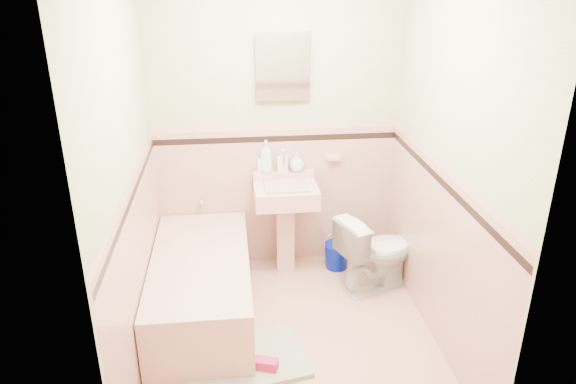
{
  "coord_description": "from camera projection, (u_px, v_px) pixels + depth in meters",
  "views": [
    {
      "loc": [
        -0.38,
        -3.1,
        2.42
      ],
      "look_at": [
        0.0,
        0.25,
        1.0
      ],
      "focal_mm": 33.65,
      "sensor_mm": 36.0,
      "label": 1
    }
  ],
  "objects": [
    {
      "name": "floor",
      "position": [
        292.0,
        335.0,
        3.82
      ],
      "size": [
        2.2,
        2.2,
        0.0
      ],
      "primitive_type": "plane",
      "color": "#D89F8D",
      "rests_on": "ground"
    },
    {
      "name": "wall_back",
      "position": [
        276.0,
        123.0,
        4.34
      ],
      "size": [
        2.5,
        0.0,
        2.5
      ],
      "primitive_type": "plane",
      "rotation": [
        1.57,
        0.0,
        0.0
      ],
      "color": "#F5E5C7",
      "rests_on": "ground"
    },
    {
      "name": "wall_front",
      "position": [
        323.0,
        259.0,
        2.33
      ],
      "size": [
        2.5,
        0.0,
        2.5
      ],
      "primitive_type": "plane",
      "rotation": [
        -1.57,
        0.0,
        0.0
      ],
      "color": "#F5E5C7",
      "rests_on": "ground"
    },
    {
      "name": "wall_left",
      "position": [
        127.0,
        177.0,
        3.23
      ],
      "size": [
        0.0,
        2.5,
        2.5
      ],
      "primitive_type": "plane",
      "rotation": [
        1.57,
        0.0,
        1.57
      ],
      "color": "#F5E5C7",
      "rests_on": "ground"
    },
    {
      "name": "wall_right",
      "position": [
        448.0,
        164.0,
        3.44
      ],
      "size": [
        0.0,
        2.5,
        2.5
      ],
      "primitive_type": "plane",
      "rotation": [
        1.57,
        0.0,
        -1.57
      ],
      "color": "#F5E5C7",
      "rests_on": "ground"
    },
    {
      "name": "wainscot_back",
      "position": [
        277.0,
        197.0,
        4.58
      ],
      "size": [
        2.0,
        0.0,
        2.0
      ],
      "primitive_type": "plane",
      "rotation": [
        1.57,
        0.0,
        0.0
      ],
      "color": "#DAA492",
      "rests_on": "ground"
    },
    {
      "name": "wainscot_front",
      "position": [
        319.0,
        376.0,
        2.59
      ],
      "size": [
        2.0,
        0.0,
        2.0
      ],
      "primitive_type": "plane",
      "rotation": [
        -1.57,
        0.0,
        0.0
      ],
      "color": "#DAA492",
      "rests_on": "ground"
    },
    {
      "name": "wainscot_left",
      "position": [
        141.0,
        270.0,
        3.48
      ],
      "size": [
        0.0,
        2.2,
        2.2
      ],
      "primitive_type": "plane",
      "rotation": [
        1.57,
        0.0,
        1.57
      ],
      "color": "#DAA492",
      "rests_on": "ground"
    },
    {
      "name": "wainscot_right",
      "position": [
        435.0,
        254.0,
        3.69
      ],
      "size": [
        0.0,
        2.2,
        2.2
      ],
      "primitive_type": "plane",
      "rotation": [
        1.57,
        0.0,
        -1.57
      ],
      "color": "#DAA492",
      "rests_on": "ground"
    },
    {
      "name": "accent_back",
      "position": [
        277.0,
        139.0,
        4.38
      ],
      "size": [
        2.0,
        0.0,
        2.0
      ],
      "primitive_type": "plane",
      "rotation": [
        1.57,
        0.0,
        0.0
      ],
      "color": "black",
      "rests_on": "ground"
    },
    {
      "name": "accent_front",
      "position": [
        321.0,
        283.0,
        2.39
      ],
      "size": [
        2.0,
        0.0,
        2.0
      ],
      "primitive_type": "plane",
      "rotation": [
        -1.57,
        0.0,
        0.0
      ],
      "color": "black",
      "rests_on": "ground"
    },
    {
      "name": "accent_left",
      "position": [
        133.0,
        197.0,
        3.28
      ],
      "size": [
        0.0,
        2.2,
        2.2
      ],
      "primitive_type": "plane",
      "rotation": [
        1.57,
        0.0,
        1.57
      ],
      "color": "black",
      "rests_on": "ground"
    },
    {
      "name": "accent_right",
      "position": [
        443.0,
        183.0,
        3.49
      ],
      "size": [
        0.0,
        2.2,
        2.2
      ],
      "primitive_type": "plane",
      "rotation": [
        1.57,
        0.0,
        -1.57
      ],
      "color": "black",
      "rests_on": "ground"
    },
    {
      "name": "cap_back",
      "position": [
        276.0,
        127.0,
        4.34
      ],
      "size": [
        2.0,
        0.0,
        2.0
      ],
      "primitive_type": "plane",
      "rotation": [
        1.57,
        0.0,
        0.0
      ],
      "color": "#D89C90",
      "rests_on": "ground"
    },
    {
      "name": "cap_front",
      "position": [
        322.0,
        263.0,
        2.35
      ],
      "size": [
        2.0,
        0.0,
        2.0
      ],
      "primitive_type": "plane",
      "rotation": [
        -1.57,
        0.0,
        0.0
      ],
      "color": "#D89C90",
      "rests_on": "ground"
    },
    {
      "name": "cap_left",
      "position": [
        131.0,
        181.0,
        3.24
      ],
      "size": [
        0.0,
        2.2,
        2.2
      ],
      "primitive_type": "plane",
      "rotation": [
        1.57,
        0.0,
        1.57
      ],
      "color": "#D89C90",
      "rests_on": "ground"
    },
    {
      "name": "cap_right",
      "position": [
        445.0,
        169.0,
        3.45
      ],
      "size": [
        0.0,
        2.2,
        2.2
      ],
      "primitive_type": "plane",
      "rotation": [
        1.57,
        0.0,
        -1.57
      ],
      "color": "#D89C90",
      "rests_on": "ground"
    },
    {
      "name": "bathtub",
      "position": [
        202.0,
        288.0,
        3.97
      ],
      "size": [
        0.7,
        1.5,
        0.45
      ],
      "primitive_type": "cube",
      "color": "#D3A192",
      "rests_on": "floor"
    },
    {
      "name": "tub_faucet",
      "position": [
        202.0,
        199.0,
        4.47
      ],
      "size": [
        0.04,
        0.12,
        0.04
      ],
      "primitive_type": "cylinder",
      "rotation": [
        1.57,
        0.0,
        0.0
      ],
      "color": "silver",
      "rests_on": "wall_back"
    },
    {
      "name": "sink",
      "position": [
        286.0,
        230.0,
        4.46
      ],
      "size": [
        0.51,
        0.48,
        0.8
      ],
      "primitive_type": null,
      "color": "#D3A192",
      "rests_on": "floor"
    },
    {
      "name": "sink_faucet",
      "position": [
        284.0,
        162.0,
        4.37
      ],
      "size": [
        0.02,
        0.02,
        0.1
      ],
      "primitive_type": "cylinder",
      "color": "silver",
      "rests_on": "sink"
    },
    {
      "name": "medicine_cabinet",
      "position": [
        283.0,
        67.0,
        4.14
      ],
      "size": [
        0.39,
        0.04,
        0.49
      ],
      "primitive_type": "cube",
      "color": "white",
      "rests_on": "wall_back"
    },
    {
      "name": "soap_dish",
      "position": [
        333.0,
        157.0,
        4.47
      ],
      "size": [
        0.11,
        0.06,
        0.04
      ],
      "primitive_type": "cube",
      "color": "#D3A192",
      "rests_on": "wall_back"
    },
    {
      "name": "soap_bottle_left",
      "position": [
        266.0,
        157.0,
        4.38
      ],
      "size": [
        0.11,
        0.11,
        0.27
      ],
      "primitive_type": "imported",
      "rotation": [
        0.0,
        0.0,
        -0.1
      ],
      "color": "#B2B2B2",
      "rests_on": "sink"
    },
    {
      "name": "soap_bottle_mid",
      "position": [
        283.0,
        161.0,
        4.41
      ],
      "size": [
        0.1,
        0.1,
        0.19
      ],
      "primitive_type": "imported",
      "rotation": [
        0.0,
        0.0,
        -0.13
      ],
      "color": "#B2B2B2",
      "rests_on": "sink"
    },
    {
      "name": "soap_bottle_right",
      "position": [
        297.0,
        162.0,
        4.43
      ],
      "size": [
        0.13,
        0.13,
        0.16
      ],
      "primitive_type": "imported",
      "rotation": [
        0.0,
        0.0,
        -0.04
      ],
      "color": "#B2B2B2",
      "rests_on": "sink"
    },
    {
      "name": "tube",
      "position": [
        259.0,
        166.0,
        4.4
      ],
      "size": [
        0.04,
        0.04,
        0.12
      ],
      "primitive_type": "cylinder",
      "rotation": [
        0.0,
        0.0,
        0.21
      ],
      "color": "white",
      "rests_on": "sink"
    },
    {
      "name": "toilet",
      "position": [
        376.0,
        252.0,
        4.28
      ],
      "size": [
        0.72,
        0.56,
        0.64
      ],
      "primitive_type": "imported",
      "rotation": [
        0.0,
        0.0,
        1.94
      ],
      "color": "white",
      "rests_on": "floor"
    },
    {
      "name": "bucket",
      "position": [
        337.0,
        256.0,
        4.64
      ],
      "size": [
        0.29,
        0.29,
        0.22
      ],
      "primitive_type": null,
      "rotation": [
        0.0,
        0.0,
        0.4
      ],
      "color": "#00108D",
      "rests_on": "floor"
    },
    {
      "name": "bath_mat",
      "position": [
        243.0,
        361.0,
        3.55
      ],
      "size": [
        0.9,
        0.68,
        0.03
      ],
      "primitive_type": "cube",
      "rotation": [
        0.0,
        0.0,
        0.19
      ],
      "color": "gray",
      "rests_on": "floor"
    },
    {
      "name": "shoe",
      "position": [
        265.0,
        364.0,
        3.45
      ],
      "size": [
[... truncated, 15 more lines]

